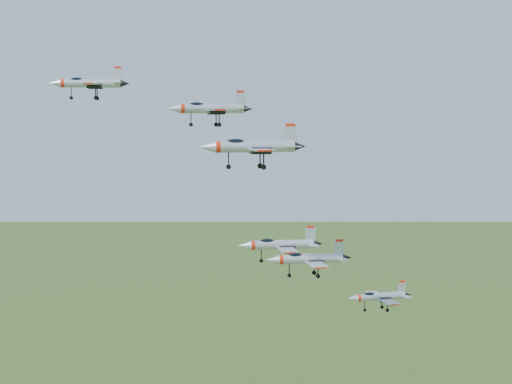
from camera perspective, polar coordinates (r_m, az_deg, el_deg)
name	(u,v)px	position (r m, az deg, el deg)	size (l,w,h in m)	color
jet_lead	(88,83)	(107.72, -13.26, 8.48)	(11.56, 9.73, 3.11)	#B2B6C0
jet_left_high	(209,108)	(102.17, -3.74, 6.69)	(12.39, 10.24, 3.31)	#B2B6C0
jet_right_high	(252,146)	(84.26, -0.34, 3.67)	(12.85, 10.73, 3.44)	#B2B6C0
jet_left_low	(280,244)	(109.95, 1.91, -4.21)	(13.29, 11.13, 3.56)	#B2B6C0
jet_right_low	(308,259)	(95.96, 4.18, -5.33)	(11.82, 9.88, 3.16)	#B2B6C0
jet_trail	(379,296)	(111.89, 9.80, -8.24)	(10.64, 8.79, 2.84)	#B2B6C0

